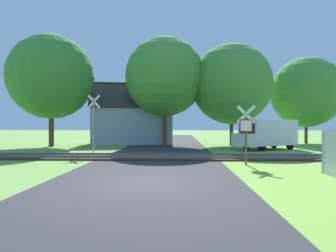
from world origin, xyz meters
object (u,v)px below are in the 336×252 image
at_px(crossing_sign_far, 94,120).
at_px(mail_truck, 267,133).
at_px(tree_right, 232,84).
at_px(tree_center, 165,77).
at_px(stop_sign_near, 246,130).
at_px(tree_left, 51,77).
at_px(tree_far, 306,92).
at_px(house, 131,124).

bearing_deg(crossing_sign_far, mail_truck, 30.23).
distance_m(tree_right, tree_center, 5.97).
distance_m(stop_sign_near, tree_left, 18.18).
distance_m(crossing_sign_far, mail_truck, 12.59).
bearing_deg(mail_truck, stop_sign_near, 128.34).
xyz_separation_m(tree_right, tree_far, (7.80, 3.00, -0.43)).
height_order(stop_sign_near, tree_center, tree_center).
xyz_separation_m(tree_right, mail_truck, (1.87, -4.23, -4.21)).
bearing_deg(tree_left, tree_center, 10.18).
relative_size(crossing_sign_far, tree_far, 0.45).
distance_m(house, tree_left, 8.42).
bearing_deg(tree_far, mail_truck, -129.34).
height_order(stop_sign_near, crossing_sign_far, crossing_sign_far).
xyz_separation_m(house, mail_truck, (11.23, -6.57, -0.72)).
bearing_deg(house, crossing_sign_far, -105.41).
bearing_deg(stop_sign_near, tree_right, -83.71).
relative_size(tree_left, tree_center, 0.98).
height_order(house, tree_right, tree_right).
height_order(stop_sign_near, tree_far, tree_far).
xyz_separation_m(crossing_sign_far, mail_truck, (11.99, 3.72, -0.94)).
height_order(tree_left, tree_far, tree_left).
bearing_deg(tree_far, tree_left, -168.20).
height_order(tree_left, tree_center, tree_center).
bearing_deg(stop_sign_near, crossing_sign_far, -15.70).
bearing_deg(tree_center, tree_right, 1.44).
bearing_deg(house, tree_right, -25.21).
bearing_deg(house, tree_center, -47.16).
relative_size(tree_right, mail_truck, 1.75).
distance_m(stop_sign_near, crossing_sign_far, 9.83).
relative_size(tree_left, mail_truck, 1.83).
xyz_separation_m(crossing_sign_far, tree_right, (10.12, 7.95, 3.28)).
bearing_deg(tree_left, mail_truck, -7.76).
distance_m(tree_left, tree_far, 23.82).
height_order(crossing_sign_far, tree_right, tree_right).
xyz_separation_m(crossing_sign_far, tree_left, (-5.38, 6.08, 3.73)).
bearing_deg(tree_right, house, 165.98).
xyz_separation_m(tree_left, mail_truck, (17.37, -2.37, -4.66)).
height_order(crossing_sign_far, tree_center, tree_center).
bearing_deg(tree_center, crossing_sign_far, -118.22).
bearing_deg(tree_left, crossing_sign_far, -48.50).
height_order(stop_sign_near, tree_right, tree_right).
distance_m(stop_sign_near, house, 16.94).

